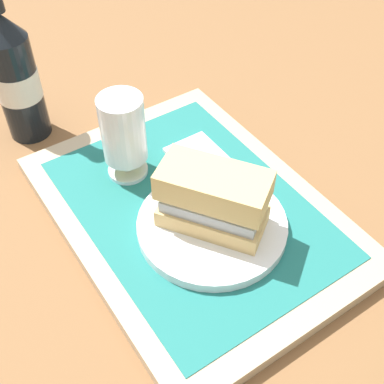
% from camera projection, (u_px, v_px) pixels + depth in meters
% --- Properties ---
extents(ground_plane, '(3.00, 3.00, 0.00)m').
position_uv_depth(ground_plane, '(192.00, 217.00, 0.69)').
color(ground_plane, brown).
extents(tray, '(0.44, 0.32, 0.02)m').
position_uv_depth(tray, '(192.00, 213.00, 0.68)').
color(tray, tan).
rests_on(tray, ground_plane).
extents(placemat, '(0.38, 0.27, 0.00)m').
position_uv_depth(placemat, '(192.00, 207.00, 0.67)').
color(placemat, '#1E6B66').
rests_on(placemat, tray).
extents(plate, '(0.19, 0.19, 0.01)m').
position_uv_depth(plate, '(214.00, 224.00, 0.64)').
color(plate, white).
rests_on(plate, placemat).
extents(sandwich, '(0.14, 0.13, 0.08)m').
position_uv_depth(sandwich, '(213.00, 197.00, 0.61)').
color(sandwich, tan).
rests_on(sandwich, plate).
extents(beer_glass, '(0.06, 0.06, 0.12)m').
position_uv_depth(beer_glass, '(124.00, 134.00, 0.67)').
color(beer_glass, silver).
rests_on(beer_glass, placemat).
extents(napkin_folded, '(0.09, 0.07, 0.01)m').
position_uv_depth(napkin_folded, '(200.00, 158.00, 0.73)').
color(napkin_folded, white).
rests_on(napkin_folded, placemat).
extents(beer_bottle, '(0.07, 0.07, 0.27)m').
position_uv_depth(beer_bottle, '(15.00, 76.00, 0.74)').
color(beer_bottle, black).
rests_on(beer_bottle, ground_plane).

